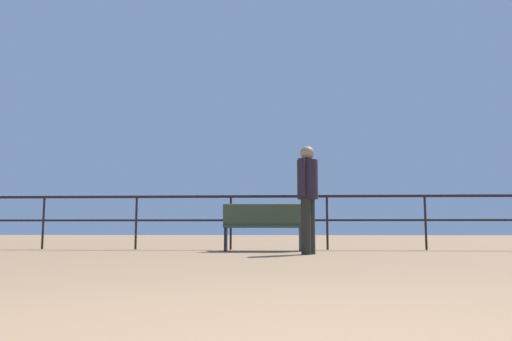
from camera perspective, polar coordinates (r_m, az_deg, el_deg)
The scene contains 3 objects.
pier_railing at distance 9.83m, azimuth 2.61°, elevation -4.47°, with size 24.64×0.05×1.07m.
bench_near_left at distance 9.17m, azimuth 0.86°, elevation -6.22°, with size 1.49×0.72×0.86m.
person_by_bench at distance 8.09m, azimuth 5.93°, elevation -2.43°, with size 0.34×0.51×1.75m.
Camera 1 is at (0.04, -1.62, 0.41)m, focal length 34.96 mm.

